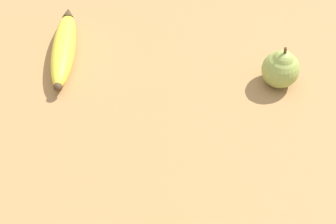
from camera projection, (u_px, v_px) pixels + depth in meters
name	position (u px, v px, depth m)	size (l,w,h in m)	color
ground_plane	(126.00, 101.00, 0.86)	(3.00, 3.00, 0.00)	#A87A47
banana	(64.00, 48.00, 0.92)	(0.21, 0.15, 0.04)	yellow
pear	(281.00, 68.00, 0.86)	(0.07, 0.07, 0.09)	#99A84C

